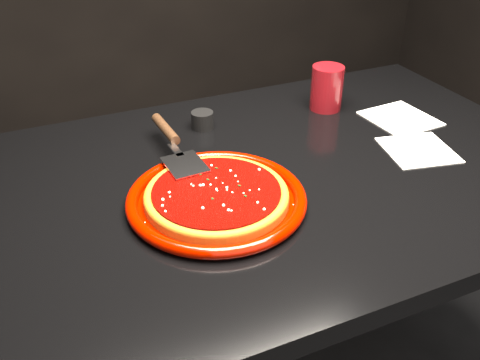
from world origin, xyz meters
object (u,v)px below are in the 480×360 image
object	(u,v)px
plate	(217,199)
ramekin	(202,120)
pizza_server	(175,144)
table	(276,302)
cup	(327,88)

from	to	relation	value
plate	ramekin	distance (m)	0.32
pizza_server	ramekin	bearing A→B (deg)	47.08
table	ramekin	size ratio (longest dim) A/B	23.42
plate	ramekin	size ratio (longest dim) A/B	6.42
pizza_server	ramekin	distance (m)	0.16
cup	ramekin	world-z (taller)	cup
table	plate	size ratio (longest dim) A/B	3.65
cup	plate	bearing A→B (deg)	-145.21
cup	ramekin	bearing A→B (deg)	175.91
pizza_server	cup	size ratio (longest dim) A/B	2.81
plate	pizza_server	distance (m)	0.18
pizza_server	ramekin	xyz separation A→B (m)	(0.10, 0.12, -0.02)
table	pizza_server	bearing A→B (deg)	148.45
ramekin	cup	bearing A→B (deg)	-4.09
plate	pizza_server	world-z (taller)	pizza_server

